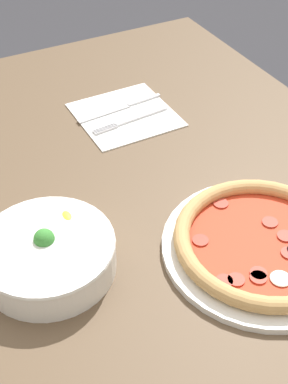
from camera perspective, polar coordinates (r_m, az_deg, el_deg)
The scene contains 6 objects.
dining_table at distance 0.99m, azimuth 0.98°, elevation -6.04°, with size 1.35×0.95×0.76m.
pizza at distance 0.87m, azimuth 12.46°, elevation -5.32°, with size 0.32×0.32×0.04m.
bowl at distance 0.82m, azimuth -10.25°, elevation -6.40°, with size 0.21×0.21×0.07m.
napkin at distance 1.16m, azimuth -2.03°, elevation 8.23°, with size 0.20×0.20×0.00m.
fork at distance 1.14m, azimuth -1.28°, elevation 7.71°, with size 0.03×0.18×0.00m.
knife at distance 1.18m, azimuth -2.18°, elevation 9.08°, with size 0.03×0.20×0.01m.
Camera 1 is at (-0.59, 0.33, 1.39)m, focal length 50.00 mm.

